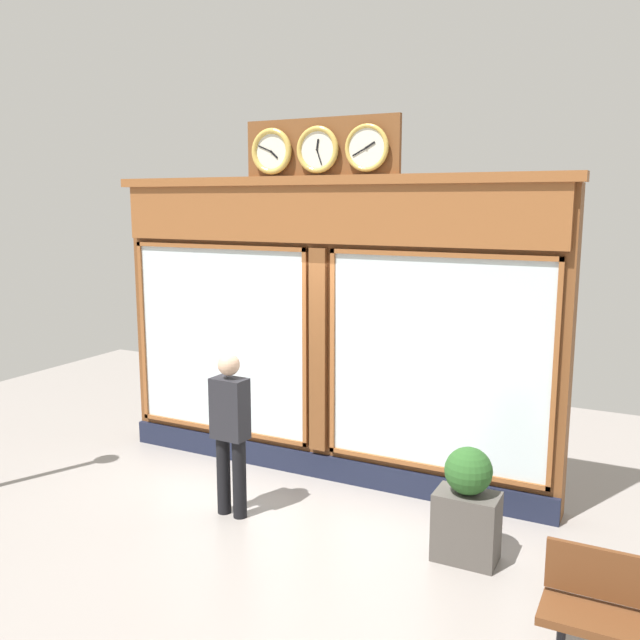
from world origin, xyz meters
TOP-DOWN VIEW (x-y plane):
  - ground_plane at (0.00, 2.80)m, footprint 14.00×14.00m
  - shop_facade at (0.00, -0.12)m, footprint 5.45×0.42m
  - pedestrian at (0.36, 1.28)m, footprint 0.37×0.24m
  - planter_box at (-2.00, 1.07)m, footprint 0.56×0.36m
  - planter_shrub at (-2.00, 1.07)m, footprint 0.42×0.42m

SIDE VIEW (x-z plane):
  - ground_plane at x=0.00m, z-range 0.00..0.00m
  - planter_box at x=-2.00m, z-range 0.00..0.63m
  - planter_shrub at x=-2.00m, z-range 0.63..1.05m
  - pedestrian at x=0.36m, z-range 0.09..1.78m
  - shop_facade at x=0.00m, z-range -0.26..3.79m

